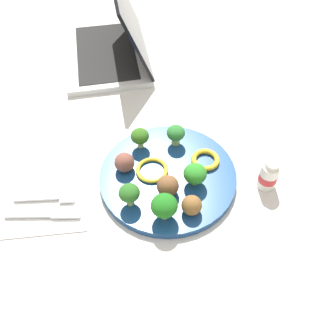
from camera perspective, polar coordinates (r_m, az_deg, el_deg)
ground_plane at (r=0.77m, az=0.00°, el=-1.71°), size 4.00×4.00×0.00m
plate at (r=0.76m, az=0.00°, el=-1.34°), size 0.28×0.28×0.02m
broccoli_floret_mid_left at (r=0.72m, az=4.21°, el=-0.91°), size 0.05×0.05×0.05m
broccoli_floret_back_right at (r=0.69m, az=-5.99°, el=-3.94°), size 0.04×0.04×0.05m
broccoli_floret_back_left at (r=0.78m, az=-4.36°, el=4.88°), size 0.04×0.04×0.05m
broccoli_floret_center at (r=0.67m, az=-0.58°, el=-5.88°), size 0.05×0.05×0.06m
broccoli_floret_far_rim at (r=0.79m, az=1.22°, el=5.33°), size 0.04×0.04×0.05m
meatball_mid_right at (r=0.69m, az=3.67°, el=-5.76°), size 0.04×0.04×0.04m
meatball_far_rim at (r=0.71m, az=-0.04°, el=-2.79°), size 0.04×0.04×0.04m
meatball_back_right at (r=0.75m, az=-6.73°, el=0.85°), size 0.04×0.04×0.04m
pepper_ring_mid_right at (r=0.76m, az=-2.48°, el=-0.31°), size 0.09×0.09×0.01m
pepper_ring_far_rim at (r=0.78m, az=5.80°, el=1.28°), size 0.08×0.08×0.01m
napkin at (r=0.76m, az=-18.58°, el=-5.90°), size 0.18×0.13×0.01m
fork at (r=0.76m, az=-17.99°, el=-4.56°), size 0.12×0.03×0.01m
knife at (r=0.74m, az=-18.27°, el=-6.84°), size 0.15×0.04×0.01m
yogurt_bottle at (r=0.76m, az=15.26°, el=-1.13°), size 0.04×0.04×0.07m
laptop at (r=1.08m, az=-8.53°, el=18.41°), size 0.23×0.32×0.20m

